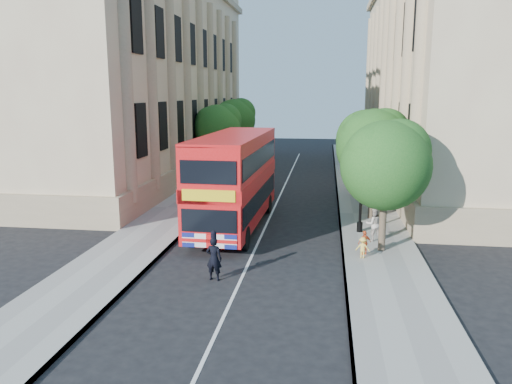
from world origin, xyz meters
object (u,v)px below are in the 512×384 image
at_px(lamp_post, 361,186).
at_px(woman_pedestrian, 374,224).
at_px(police_constable, 214,259).
at_px(box_van, 254,179).
at_px(double_decker_bus, 235,178).

bearing_deg(lamp_post, woman_pedestrian, -69.46).
bearing_deg(lamp_post, police_constable, -129.23).
relative_size(box_van, police_constable, 2.61).
relative_size(double_decker_bus, police_constable, 6.23).
bearing_deg(police_constable, lamp_post, -121.82).
distance_m(double_decker_bus, police_constable, 7.95).
bearing_deg(lamp_post, double_decker_bus, 177.22).
xyz_separation_m(lamp_post, double_decker_bus, (-6.62, 0.32, 0.22)).
bearing_deg(double_decker_bus, woman_pedestrian, -12.39).
bearing_deg(woman_pedestrian, double_decker_bus, -27.45).
distance_m(lamp_post, double_decker_bus, 6.63).
bearing_deg(police_constable, woman_pedestrian, -130.70).
relative_size(lamp_post, police_constable, 2.98).
distance_m(box_van, woman_pedestrian, 12.50).
xyz_separation_m(police_constable, woman_pedestrian, (6.58, 5.91, 0.08)).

